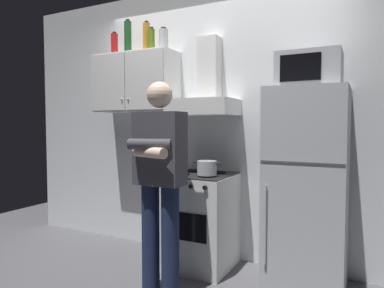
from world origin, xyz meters
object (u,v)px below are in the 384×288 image
Objects in this scene: bottle_wine_green at (128,37)px; bottle_liquor_amber at (147,38)px; upper_cabinet at (135,83)px; refrigerator at (307,189)px; bottle_soda_red at (114,45)px; cooking_pot at (207,168)px; person_standing at (160,178)px; stove_oven at (199,220)px; bottle_olive_oil at (152,40)px; range_hood at (205,95)px; bottle_canister_steel at (164,40)px; microwave at (309,70)px.

bottle_liquor_amber is at bearing 17.57° from bottle_wine_green.
upper_cabinet is 0.56× the size of refrigerator.
refrigerator is at bearing -4.07° from upper_cabinet.
bottle_soda_red is (-0.19, 0.02, -0.05)m from bottle_wine_green.
upper_cabinet is 1.26m from cooking_pot.
cooking_pot is at bearing 69.70° from person_standing.
stove_oven is (0.80, -0.13, -1.32)m from upper_cabinet.
bottle_olive_oil is at bearing 162.62° from cooking_pot.
person_standing is (-0.05, -0.73, -0.70)m from range_hood.
range_hood is 0.73m from bottle_canister_steel.
bottle_wine_green is at bearing -177.84° from range_hood.
bottle_soda_red is (-2.01, 0.09, 0.43)m from microwave.
bottle_canister_steel is 0.41m from bottle_wine_green.
person_standing reaches higher than refrigerator.
refrigerator is 1.17m from person_standing.
upper_cabinet is 0.49m from bottle_soda_red.
upper_cabinet is 1.03× the size of stove_oven.
range_hood is 3.25× the size of bottle_canister_steel.
person_standing is 4.69× the size of bottle_wine_green.
stove_oven is at bearing -8.90° from upper_cabinet.
stove_oven is 3.51× the size of bottle_soda_red.
bottle_wine_green is (-0.82, 0.70, 1.32)m from person_standing.
bottle_liquor_amber reaches higher than range_hood.
bottle_olive_oil is (0.22, -0.02, 0.41)m from upper_cabinet.
bottle_canister_steel is (-0.41, 0.74, 1.26)m from person_standing.
refrigerator is 2.05m from bottle_olive_oil.
bottle_canister_steel is (0.34, 0.01, 0.41)m from upper_cabinet.
bottle_canister_steel is (-0.46, 0.01, 0.56)m from range_hood.
upper_cabinet is at bearing -179.91° from range_hood.
bottle_soda_red is 0.38m from bottle_liquor_amber.
microwave is 0.29× the size of person_standing.
bottle_soda_red reaches higher than upper_cabinet.
bottle_canister_steel is 0.92× the size of bottle_soda_red.
bottle_soda_red is at bearing 177.40° from microwave.
bottle_wine_green reaches higher than upper_cabinet.
person_standing is (-1.00, -0.61, 0.10)m from refrigerator.
bottle_soda_red is 0.77× the size of bottle_liquor_amber.
bottle_soda_red is at bearing -173.39° from bottle_liquor_amber.
bottle_soda_red reaches higher than stove_oven.
microwave is 1.93× the size of bottle_soda_red.
microwave is at bearing 9.57° from cooking_pot.
bottle_canister_steel reaches higher than stove_oven.
range_hood is 2.76× the size of cooking_pot.
upper_cabinet is 2.78× the size of bottle_liquor_amber.
range_hood is 3.14× the size of bottle_olive_oil.
bottle_wine_green is 1.08× the size of bottle_liquor_amber.
bottle_olive_oil is at bearing 126.88° from person_standing.
microwave is 1.37× the size of bottle_wine_green.
person_standing reaches higher than cooking_pot.
range_hood is 1.56× the size of microwave.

